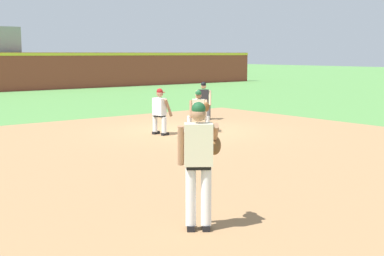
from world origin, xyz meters
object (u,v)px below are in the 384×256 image
Objects in this scene: baseball at (197,163)px; pitcher at (200,158)px; first_baseman at (199,109)px; first_base_bag at (185,129)px; umpire at (203,99)px; baserunner at (160,110)px.

baseball is 0.04× the size of pitcher.
first_baseman is at bearing 50.29° from baseball.
umpire reaches higher than first_base_bag.
pitcher reaches higher than umpire.
first_baseman is (0.35, -0.28, 0.69)m from first_base_bag.
baseball is 4.74m from pitcher.
pitcher reaches higher than first_base_bag.
pitcher is at bearing -128.36° from baseball.
first_base_bag is 5.14× the size of baseball.
first_base_bag is 5.37m from baseball.
pitcher is 12.96m from umpire.
baserunner is at bearing -169.92° from first_base_bag.
umpire reaches higher than baseball.
baseball is 0.06× the size of first_baseman.
first_base_bag is at bearing 55.05° from baseball.
pitcher is (-5.95, -8.03, 1.01)m from first_base_bag.
first_base_bag is 0.82m from first_baseman.
first_baseman reaches higher than first_base_bag.
baserunner is (1.91, 4.20, 0.76)m from baseball.
baseball is 0.05× the size of baserunner.
baserunner and umpire have the same top height.
umpire is at bearing 50.16° from pitcher.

